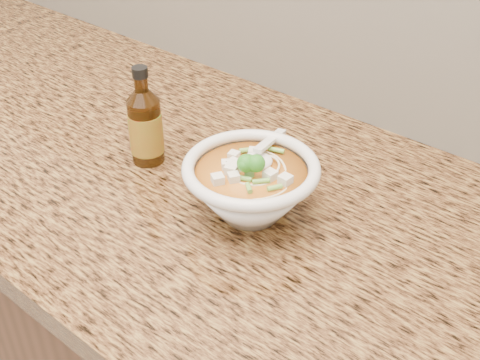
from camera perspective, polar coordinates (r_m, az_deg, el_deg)
The scene contains 4 objects.
cabinet at distance 1.30m, azimuth -3.23°, elevation -16.40°, with size 4.00×0.65×0.86m, color #371F10.
counter_slab at distance 0.98m, azimuth -4.07°, elevation 0.15°, with size 4.00×0.68×0.04m, color olive.
soup_bowl at distance 0.85m, azimuth 1.04°, elevation -0.73°, with size 0.19×0.22×0.11m.
hot_sauce_bottle at distance 0.97m, azimuth -8.95°, elevation 4.99°, with size 0.07×0.07×0.17m.
Camera 1 is at (0.57, 1.10, 1.44)m, focal length 45.00 mm.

